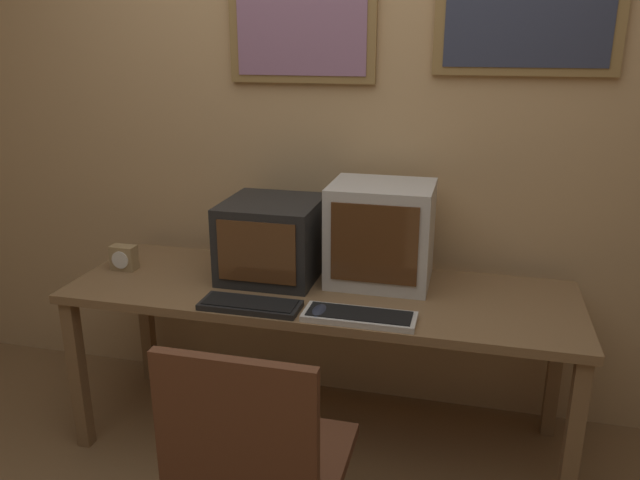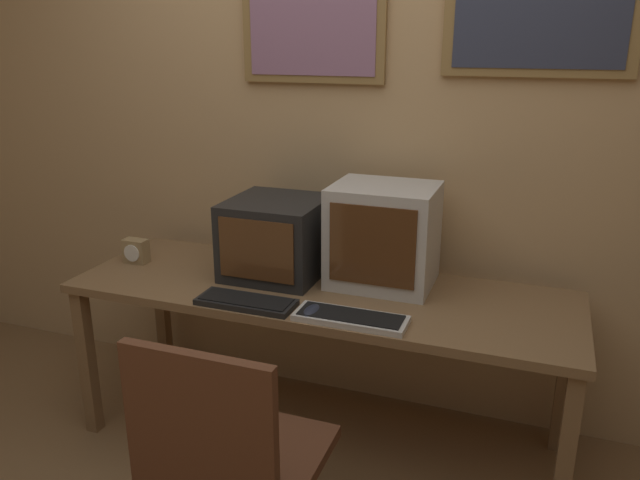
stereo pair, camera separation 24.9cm
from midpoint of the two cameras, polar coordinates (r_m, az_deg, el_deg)
wall_back at (r=2.82m, az=-0.20°, el=10.09°), size 8.00×0.08×2.60m
desk at (r=2.59m, az=-2.77°, el=-5.93°), size 2.06×0.67×0.72m
monitor_left at (r=2.66m, az=-7.05°, el=0.07°), size 0.40×0.41×0.33m
monitor_right at (r=2.57m, az=2.84°, el=0.57°), size 0.42×0.35×0.42m
keyboard_main at (r=2.40m, az=-9.36°, el=-5.94°), size 0.38×0.15×0.03m
keyboard_side at (r=2.28m, az=0.48°, el=-7.07°), size 0.41×0.15×0.03m
mouse_near_keyboard at (r=2.31m, az=-3.18°, el=-6.64°), size 0.06×0.12×0.03m
desk_clock at (r=2.92m, az=-19.87°, el=-1.58°), size 0.11×0.07×0.11m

